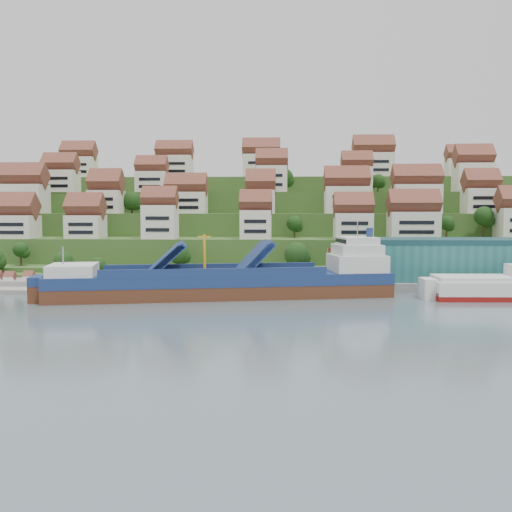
{
  "coord_description": "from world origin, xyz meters",
  "views": [
    {
      "loc": [
        7.42,
        -123.09,
        19.12
      ],
      "look_at": [
        1.06,
        14.0,
        8.0
      ],
      "focal_mm": 40.0,
      "sensor_mm": 36.0,
      "label": 1
    }
  ],
  "objects": [
    {
      "name": "hillside",
      "position": [
        0.0,
        103.55,
        10.66
      ],
      "size": [
        260.0,
        128.0,
        31.0
      ],
      "color": "#2D4C1E",
      "rests_on": "ground"
    },
    {
      "name": "quay",
      "position": [
        20.0,
        15.0,
        1.1
      ],
      "size": [
        180.0,
        14.0,
        2.2
      ],
      "primitive_type": "cube",
      "color": "gray",
      "rests_on": "ground"
    },
    {
      "name": "flagpole",
      "position": [
        18.11,
        10.0,
        6.88
      ],
      "size": [
        1.28,
        0.16,
        8.0
      ],
      "color": "gray",
      "rests_on": "quay"
    },
    {
      "name": "second_ship",
      "position": [
        54.03,
        0.96,
        2.4
      ],
      "size": [
        27.71,
        11.05,
        7.94
      ],
      "rotation": [
        0.0,
        0.0,
        0.03
      ],
      "color": "maroon",
      "rests_on": "ground"
    },
    {
      "name": "warehouse",
      "position": [
        52.0,
        17.0,
        7.2
      ],
      "size": [
        60.0,
        15.0,
        10.0
      ],
      "primitive_type": "cube",
      "color": "#276B69",
      "rests_on": "quay"
    },
    {
      "name": "hillside_trees",
      "position": [
        -5.22,
        45.21,
        16.74
      ],
      "size": [
        139.62,
        62.32,
        30.05
      ],
      "color": "#1D4216",
      "rests_on": "ground"
    },
    {
      "name": "beach_huts",
      "position": [
        -60.0,
        10.75,
        2.1
      ],
      "size": [
        14.4,
        3.7,
        2.2
      ],
      "color": "white",
      "rests_on": "pebble_beach"
    },
    {
      "name": "ground",
      "position": [
        0.0,
        0.0,
        0.0
      ],
      "size": [
        300.0,
        300.0,
        0.0
      ],
      "primitive_type": "plane",
      "color": "slate",
      "rests_on": "ground"
    },
    {
      "name": "cargo_ship",
      "position": [
        -3.67,
        0.4,
        3.17
      ],
      "size": [
        75.23,
        25.23,
        16.45
      ],
      "rotation": [
        0.0,
        0.0,
        0.19
      ],
      "color": "#532C19",
      "rests_on": "ground"
    },
    {
      "name": "hillside_village",
      "position": [
        2.4,
        60.77,
        24.51
      ],
      "size": [
        160.01,
        61.88,
        28.57
      ],
      "color": "silver",
      "rests_on": "ground"
    },
    {
      "name": "pebble_beach",
      "position": [
        -58.0,
        12.0,
        0.5
      ],
      "size": [
        45.0,
        20.0,
        1.0
      ],
      "primitive_type": "cube",
      "color": "gray",
      "rests_on": "ground"
    }
  ]
}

